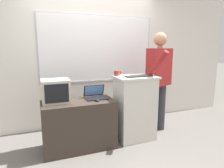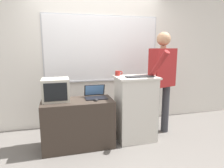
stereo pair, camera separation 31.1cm
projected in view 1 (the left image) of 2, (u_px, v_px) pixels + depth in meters
name	position (u px, v px, depth m)	size (l,w,h in m)	color
ground_plane	(119.00, 154.00, 2.87)	(30.00, 30.00, 0.00)	slate
back_wall	(93.00, 56.00, 3.85)	(6.40, 0.17, 2.68)	silver
lectern_podium	(135.00, 108.00, 3.30)	(0.66, 0.49, 1.06)	beige
side_desk	(79.00, 125.00, 3.01)	(1.06, 0.52, 0.73)	#382D26
person_presenter	(159.00, 75.00, 3.48)	(0.63, 0.66, 1.76)	#333338
laptop	(95.00, 95.00, 3.12)	(0.33, 0.28, 0.20)	black
wireless_keyboard	(139.00, 76.00, 3.16)	(0.44, 0.15, 0.02)	#2D2D30
computer_mouse_by_laptop	(97.00, 100.00, 2.95)	(0.06, 0.10, 0.03)	black
computer_mouse_by_keyboard	(152.00, 75.00, 3.25)	(0.06, 0.10, 0.03)	silver
crt_monitor	(56.00, 91.00, 2.87)	(0.39, 0.35, 0.33)	#BCB7A8
coffee_mug	(117.00, 73.00, 3.27)	(0.13, 0.08, 0.08)	maroon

